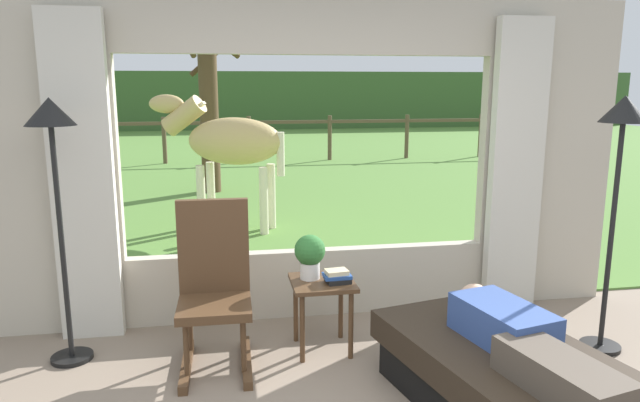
# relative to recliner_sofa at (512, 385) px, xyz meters

# --- Properties ---
(back_wall_with_window) EXTENTS (5.20, 0.12, 2.55)m
(back_wall_with_window) POSITION_rel_recliner_sofa_xyz_m (-0.87, 1.75, 1.03)
(back_wall_with_window) COLOR #BCB29E
(back_wall_with_window) RESTS_ON ground_plane
(curtain_panel_left) EXTENTS (0.44, 0.10, 2.40)m
(curtain_panel_left) POSITION_rel_recliner_sofa_xyz_m (-2.56, 1.61, 0.98)
(curtain_panel_left) COLOR beige
(curtain_panel_left) RESTS_ON ground_plane
(curtain_panel_right) EXTENTS (0.44, 0.10, 2.40)m
(curtain_panel_right) POSITION_rel_recliner_sofa_xyz_m (0.82, 1.61, 0.98)
(curtain_panel_right) COLOR beige
(curtain_panel_right) RESTS_ON ground_plane
(outdoor_pasture_lawn) EXTENTS (36.00, 21.68, 0.02)m
(outdoor_pasture_lawn) POSITION_rel_recliner_sofa_xyz_m (-0.87, 12.65, -0.21)
(outdoor_pasture_lawn) COLOR #568438
(outdoor_pasture_lawn) RESTS_ON ground_plane
(distant_hill_ridge) EXTENTS (36.00, 2.00, 2.40)m
(distant_hill_ridge) POSITION_rel_recliner_sofa_xyz_m (-0.87, 22.49, 0.98)
(distant_hill_ridge) COLOR #3C5D2E
(distant_hill_ridge) RESTS_ON ground_plane
(recliner_sofa) EXTENTS (1.26, 1.86, 0.42)m
(recliner_sofa) POSITION_rel_recliner_sofa_xyz_m (0.00, 0.00, 0.00)
(recliner_sofa) COLOR black
(recliner_sofa) RESTS_ON ground_plane
(reclining_person) EXTENTS (0.47, 1.43, 0.22)m
(reclining_person) POSITION_rel_recliner_sofa_xyz_m (-0.00, -0.05, 0.30)
(reclining_person) COLOR #334C8C
(reclining_person) RESTS_ON recliner_sofa
(rocking_chair) EXTENTS (0.49, 0.69, 1.12)m
(rocking_chair) POSITION_rel_recliner_sofa_xyz_m (-1.64, 1.02, 0.33)
(rocking_chair) COLOR #4C331E
(rocking_chair) RESTS_ON ground_plane
(side_table) EXTENTS (0.44, 0.44, 0.52)m
(side_table) POSITION_rel_recliner_sofa_xyz_m (-0.89, 1.07, 0.21)
(side_table) COLOR #4C331E
(side_table) RESTS_ON ground_plane
(potted_plant) EXTENTS (0.22, 0.22, 0.32)m
(potted_plant) POSITION_rel_recliner_sofa_xyz_m (-0.97, 1.13, 0.48)
(potted_plant) COLOR silver
(potted_plant) RESTS_ON side_table
(book_stack) EXTENTS (0.20, 0.16, 0.09)m
(book_stack) POSITION_rel_recliner_sofa_xyz_m (-0.80, 1.02, 0.34)
(book_stack) COLOR black
(book_stack) RESTS_ON side_table
(floor_lamp_left) EXTENTS (0.32, 0.32, 1.80)m
(floor_lamp_left) POSITION_rel_recliner_sofa_xyz_m (-2.64, 1.21, 1.23)
(floor_lamp_left) COLOR black
(floor_lamp_left) RESTS_ON ground_plane
(floor_lamp_right) EXTENTS (0.32, 0.32, 1.81)m
(floor_lamp_right) POSITION_rel_recliner_sofa_xyz_m (1.10, 0.74, 1.24)
(floor_lamp_right) COLOR black
(floor_lamp_right) RESTS_ON ground_plane
(horse) EXTENTS (1.79, 1.02, 1.73)m
(horse) POSITION_rel_recliner_sofa_xyz_m (-1.46, 4.68, 0.94)
(horse) COLOR tan
(horse) RESTS_ON outdoor_pasture_lawn
(pasture_tree) EXTENTS (1.40, 1.26, 3.38)m
(pasture_tree) POSITION_rel_recliner_sofa_xyz_m (-1.74, 7.44, 1.45)
(pasture_tree) COLOR #4C3823
(pasture_tree) RESTS_ON outdoor_pasture_lawn
(pasture_fence_line) EXTENTS (16.10, 0.10, 1.10)m
(pasture_fence_line) POSITION_rel_recliner_sofa_xyz_m (-0.87, 11.37, 0.53)
(pasture_fence_line) COLOR brown
(pasture_fence_line) RESTS_ON outdoor_pasture_lawn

